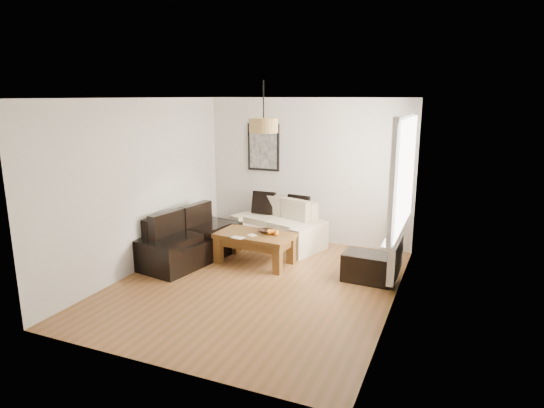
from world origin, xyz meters
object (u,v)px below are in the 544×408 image
at_px(ottoman, 368,267).
at_px(sofa_leather, 189,237).
at_px(loveseat_cream, 278,224).
at_px(coffee_table, 255,248).

bearing_deg(ottoman, sofa_leather, -175.13).
xyz_separation_m(sofa_leather, ottoman, (2.88, 0.25, -0.18)).
bearing_deg(loveseat_cream, ottoman, -11.41).
xyz_separation_m(loveseat_cream, coffee_table, (0.00, -1.00, -0.15)).
bearing_deg(coffee_table, ottoman, -0.40).
bearing_deg(loveseat_cream, sofa_leather, -112.18).
relative_size(sofa_leather, coffee_table, 1.47).
bearing_deg(sofa_leather, ottoman, -75.36).
height_order(sofa_leather, ottoman, sofa_leather).
relative_size(loveseat_cream, ottoman, 2.22).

